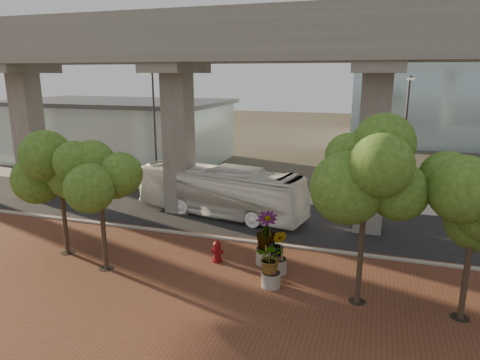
% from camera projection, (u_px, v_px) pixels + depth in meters
% --- Properties ---
extents(ground, '(160.00, 160.00, 0.00)m').
position_uv_depth(ground, '(259.00, 231.00, 25.11)').
color(ground, '#383129').
rests_on(ground, ground).
extents(brick_plaza, '(70.00, 13.00, 0.06)m').
position_uv_depth(brick_plaza, '(209.00, 296.00, 17.71)').
color(brick_plaza, brown).
rests_on(brick_plaza, ground).
extents(asphalt_road, '(90.00, 8.00, 0.04)m').
position_uv_depth(asphalt_road, '(268.00, 220.00, 26.95)').
color(asphalt_road, black).
rests_on(asphalt_road, ground).
extents(curb_strip, '(70.00, 0.25, 0.16)m').
position_uv_depth(curb_strip, '(250.00, 242.00, 23.24)').
color(curb_strip, '#A29E97').
rests_on(curb_strip, ground).
extents(far_sidewalk, '(90.00, 3.00, 0.06)m').
position_uv_depth(far_sidewalk, '(286.00, 196.00, 32.03)').
color(far_sidewalk, '#A29E97').
rests_on(far_sidewalk, ground).
extents(transit_viaduct, '(72.00, 5.60, 12.40)m').
position_uv_depth(transit_viaduct, '(270.00, 103.00, 25.19)').
color(transit_viaduct, gray).
rests_on(transit_viaduct, ground).
extents(station_pavilion, '(23.00, 13.00, 6.30)m').
position_uv_depth(station_pavilion, '(117.00, 130.00, 45.04)').
color(station_pavilion, silver).
rests_on(station_pavilion, ground).
extents(transit_bus, '(11.72, 4.87, 3.18)m').
position_uv_depth(transit_bus, '(220.00, 191.00, 27.55)').
color(transit_bus, white).
rests_on(transit_bus, ground).
extents(fire_hydrant, '(0.55, 0.50, 1.10)m').
position_uv_depth(fire_hydrant, '(217.00, 251.00, 20.74)').
color(fire_hydrant, maroon).
rests_on(fire_hydrant, ground).
extents(planter_front, '(1.82, 1.82, 2.01)m').
position_uv_depth(planter_front, '(271.00, 260.00, 18.13)').
color(planter_front, gray).
rests_on(planter_front, ground).
extents(planter_right, '(2.41, 2.41, 2.57)m').
position_uv_depth(planter_right, '(266.00, 233.00, 20.30)').
color(planter_right, gray).
rests_on(planter_right, ground).
extents(planter_left, '(1.90, 1.90, 2.09)m').
position_uv_depth(planter_left, '(278.00, 247.00, 19.41)').
color(planter_left, '#A9A499').
rests_on(planter_left, ground).
extents(street_tree_far_west, '(3.92, 3.92, 6.34)m').
position_uv_depth(street_tree_far_west, '(59.00, 166.00, 20.77)').
color(street_tree_far_west, '#453427').
rests_on(street_tree_far_west, ground).
extents(street_tree_near_west, '(3.52, 3.52, 6.28)m').
position_uv_depth(street_tree_near_west, '(99.00, 172.00, 18.98)').
color(street_tree_near_west, '#453427').
rests_on(street_tree_near_west, ground).
extents(street_tree_near_east, '(4.40, 4.40, 7.34)m').
position_uv_depth(street_tree_near_east, '(366.00, 173.00, 15.90)').
color(street_tree_near_east, '#453427').
rests_on(street_tree_near_east, ground).
extents(street_tree_far_east, '(3.77, 3.77, 6.03)m').
position_uv_depth(street_tree_far_east, '(475.00, 209.00, 15.01)').
color(street_tree_far_east, '#453427').
rests_on(street_tree_far_east, ground).
extents(streetlamp_west, '(0.45, 1.32, 9.14)m').
position_uv_depth(streetlamp_west, '(154.00, 122.00, 33.05)').
color(streetlamp_west, '#2F3034').
rests_on(streetlamp_west, ground).
extents(streetlamp_east, '(0.44, 1.28, 8.80)m').
position_uv_depth(streetlamp_east, '(405.00, 134.00, 27.67)').
color(streetlamp_east, '#313137').
rests_on(streetlamp_east, ground).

